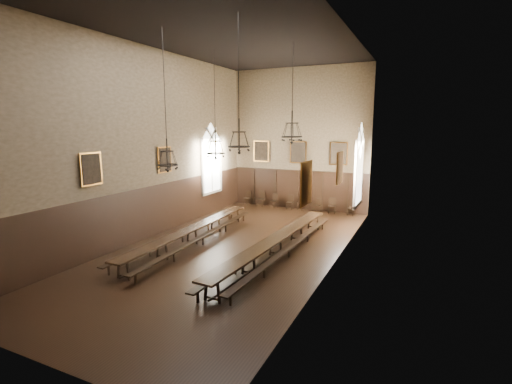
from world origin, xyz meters
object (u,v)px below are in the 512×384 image
Objects in this scene: chandelier_front_left at (167,156)px; chair_1 at (261,202)px; bench_right_outer at (289,251)px; chandelier_front_right at (239,137)px; chair_2 at (274,203)px; bench_left_outer at (182,236)px; chair_4 at (301,206)px; chair_3 at (290,205)px; chair_5 at (317,208)px; chair_6 at (332,209)px; chandelier_back_left at (216,147)px; bench_left_inner at (203,239)px; chair_0 at (247,201)px; table_left at (192,236)px; table_right at (276,247)px; chandelier_back_right at (292,131)px; chair_7 at (351,211)px; bench_right_inner at (263,247)px.

chair_1 is at bearing 93.90° from chandelier_front_left.
chandelier_front_right is at bearing -111.78° from bench_right_outer.
chair_2 is 0.18× the size of chandelier_front_left.
chair_4 reaches higher than bench_left_outer.
chair_3 is at bearing -159.42° from chair_4.
bench_left_outer is 9.59m from chair_5.
chandelier_back_left is (-4.41, -6.49, 4.04)m from chair_6.
chandelier_front_left reaches higher than chair_5.
chandelier_back_left reaches higher than bench_left_outer.
chair_0 reaches higher than bench_left_inner.
table_right is (4.13, 0.08, 0.02)m from table_left.
chandelier_back_right is (3.38, -6.25, 4.85)m from chair_2.
chair_6 reaches higher than chair_5.
bench_right_outer is 10.80× the size of chair_4.
chandelier_front_left is (-3.61, -4.38, -0.94)m from chandelier_back_right.
chair_7 is 0.20× the size of chandelier_front_right.
chandelier_back_right is at bearing 108.48° from bench_right_outer.
chandelier_back_left reaches higher than chair_2.
table_right reaches higher than table_left.
bench_left_inner is 4.62m from chandelier_back_left.
chair_4 reaches higher than bench_left_inner.
chair_1 is at bearing 92.83° from table_left.
chandelier_back_right is (3.90, 0.24, 0.81)m from chandelier_back_left.
bench_right_inner is 12.45× the size of chair_5.
bench_right_inner is at bearing -53.52° from chair_2.
chandelier_back_right and chandelier_front_left have the same top height.
chair_4 is at bearing 69.96° from chandelier_back_left.
chandelier_front_left is (0.85, -1.94, 3.93)m from bench_left_outer.
table_left is at bearing -88.73° from chair_4.
chair_6 is (0.29, 8.61, -0.11)m from table_right.
bench_left_outer is at bearing -104.51° from chandelier_back_left.
table_left is at bearing -178.12° from bench_right_outer.
bench_right_inner is at bearing -61.02° from chair_1.
chandelier_front_left is at bearing -84.55° from chair_4.
bench_right_outer is 1.98× the size of chandelier_back_left.
chair_1 is (-4.56, 8.66, -0.09)m from table_right.
bench_left_inner is 2.24× the size of chandelier_front_right.
chandelier_front_right is (3.13, -2.37, 4.70)m from bench_left_inner.
chandelier_back_left is (1.48, -6.52, 4.04)m from chair_0.
chandelier_back_left is (-3.50, 2.10, 4.03)m from bench_right_inner.
chair_4 is at bearing 101.19° from table_right.
bench_left_inner is 9.74× the size of chair_1.
chandelier_back_right reaches higher than table_right.
chair_4 is at bearing 5.15° from chair_1.
chair_6 reaches higher than bench_left_outer.
chair_4 reaches higher than bench_right_inner.
bench_right_inner is 8.81m from chair_7.
chandelier_front_left reaches higher than bench_right_inner.
chandelier_back_right is 0.81× the size of chandelier_front_left.
chair_5 reaches higher than table_left.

